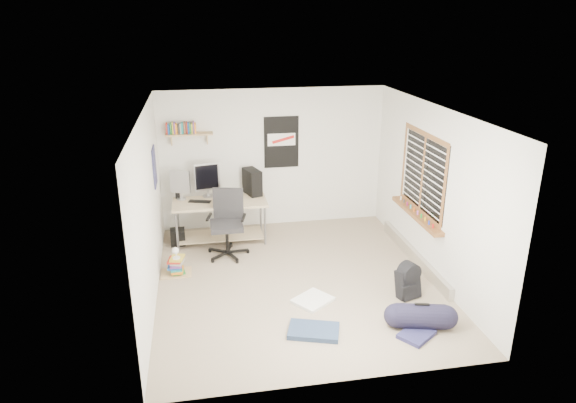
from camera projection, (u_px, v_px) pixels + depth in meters
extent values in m
cube|color=gray|center=(297.00, 281.00, 7.54)|extent=(4.00, 4.50, 0.01)
cube|color=white|center=(298.00, 110.00, 6.68)|extent=(4.00, 4.50, 0.01)
cube|color=silver|center=(273.00, 159.00, 9.19)|extent=(4.00, 0.01, 2.50)
cube|color=silver|center=(149.00, 210.00, 6.77)|extent=(0.01, 4.50, 2.50)
cube|color=silver|center=(433.00, 192.00, 7.44)|extent=(0.01, 4.50, 2.50)
cube|color=tan|center=(221.00, 221.00, 8.75)|extent=(1.71, 1.13, 0.72)
cube|color=#A8A7AC|center=(181.00, 189.00, 8.66)|extent=(0.36, 0.22, 0.39)
cube|color=#B3B1B7|center=(208.00, 184.00, 8.78)|extent=(0.45, 0.19, 0.48)
cube|color=black|center=(252.00, 182.00, 8.91)|extent=(0.32, 0.47, 0.45)
cube|color=black|center=(200.00, 202.00, 8.61)|extent=(0.39, 0.23, 0.02)
cube|color=black|center=(178.00, 194.00, 8.75)|extent=(0.09, 0.09, 0.18)
cube|color=black|center=(225.00, 194.00, 8.69)|extent=(0.13, 0.13, 0.20)
cube|color=#262528|center=(227.00, 227.00, 8.17)|extent=(0.85, 0.85, 1.08)
cube|color=tan|center=(189.00, 134.00, 8.67)|extent=(0.80, 0.22, 0.24)
cube|color=black|center=(281.00, 142.00, 9.09)|extent=(0.62, 0.03, 0.92)
cube|color=navy|center=(154.00, 167.00, 7.80)|extent=(0.02, 0.42, 0.60)
cube|color=brown|center=(422.00, 173.00, 7.64)|extent=(0.10, 1.50, 1.26)
cube|color=#B7B2A8|center=(414.00, 256.00, 8.11)|extent=(0.08, 2.50, 0.18)
cube|color=black|center=(408.00, 284.00, 7.04)|extent=(0.37, 0.33, 0.41)
cylinder|color=black|center=(421.00, 317.00, 6.36)|extent=(0.38, 0.38, 0.61)
cube|color=silver|center=(313.00, 300.00, 6.98)|extent=(0.63, 0.62, 0.04)
cube|color=navy|center=(314.00, 331.00, 6.28)|extent=(0.71, 0.56, 0.07)
cube|color=#22224D|center=(416.00, 334.00, 6.22)|extent=(0.53, 0.50, 0.05)
cube|color=brown|center=(176.00, 265.00, 7.69)|extent=(0.51, 0.45, 0.30)
cube|color=white|center=(176.00, 251.00, 7.60)|extent=(0.15, 0.21, 0.19)
cube|color=black|center=(178.00, 237.00, 8.67)|extent=(0.25, 0.25, 0.27)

